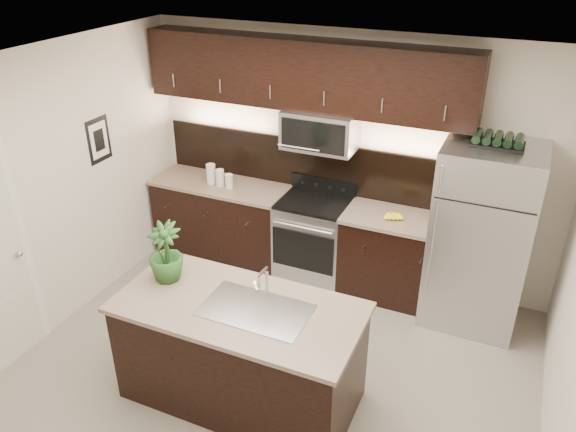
# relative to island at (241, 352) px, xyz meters

# --- Properties ---
(ground) EXTENTS (4.50, 4.50, 0.00)m
(ground) POSITION_rel_island_xyz_m (0.11, 0.29, -0.47)
(ground) COLOR gray
(ground) RESTS_ON ground
(room_walls) EXTENTS (4.52, 4.02, 2.71)m
(room_walls) POSITION_rel_island_xyz_m (-0.00, 0.25, 1.22)
(room_walls) COLOR silver
(room_walls) RESTS_ON ground
(counter_run) EXTENTS (3.51, 0.65, 0.94)m
(counter_run) POSITION_rel_island_xyz_m (-0.35, 1.98, -0.00)
(counter_run) COLOR black
(counter_run) RESTS_ON ground
(upper_fixtures) EXTENTS (3.49, 0.40, 1.66)m
(upper_fixtures) POSITION_rel_island_xyz_m (-0.32, 2.13, 1.67)
(upper_fixtures) COLOR black
(upper_fixtures) RESTS_ON counter_run
(island) EXTENTS (1.96, 0.96, 0.94)m
(island) POSITION_rel_island_xyz_m (0.00, 0.00, 0.00)
(island) COLOR black
(island) RESTS_ON ground
(sink_faucet) EXTENTS (0.84, 0.50, 0.28)m
(sink_faucet) POSITION_rel_island_xyz_m (0.15, 0.01, 0.48)
(sink_faucet) COLOR silver
(sink_faucet) RESTS_ON island
(refrigerator) EXTENTS (0.89, 0.81, 1.85)m
(refrigerator) POSITION_rel_island_xyz_m (1.59, 1.92, 0.45)
(refrigerator) COLOR #B2B2B7
(refrigerator) RESTS_ON ground
(wine_rack) EXTENTS (0.46, 0.28, 0.11)m
(wine_rack) POSITION_rel_island_xyz_m (1.59, 1.92, 1.43)
(wine_rack) COLOR black
(wine_rack) RESTS_ON refrigerator
(plant) EXTENTS (0.30, 0.30, 0.52)m
(plant) POSITION_rel_island_xyz_m (-0.72, 0.09, 0.73)
(plant) COLOR #234C1E
(plant) RESTS_ON island
(canisters) EXTENTS (0.35, 0.13, 0.23)m
(canisters) POSITION_rel_island_xyz_m (-1.30, 1.92, 0.57)
(canisters) COLOR silver
(canisters) RESTS_ON counter_run
(french_press) EXTENTS (0.09, 0.09, 0.27)m
(french_press) POSITION_rel_island_xyz_m (1.28, 1.93, 0.57)
(french_press) COLOR silver
(french_press) RESTS_ON counter_run
(bananas) EXTENTS (0.24, 0.21, 0.06)m
(bananas) POSITION_rel_island_xyz_m (0.69, 1.90, 0.50)
(bananas) COLOR yellow
(bananas) RESTS_ON counter_run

